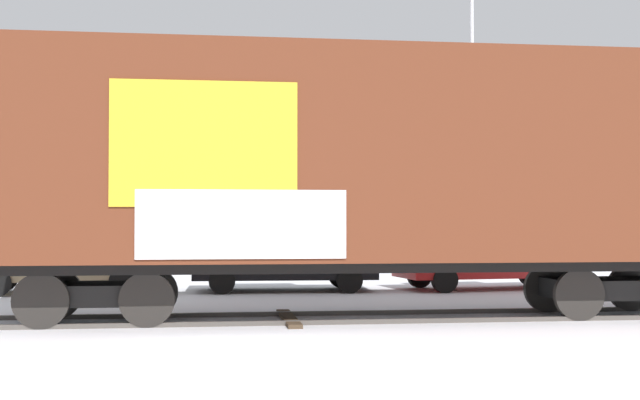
# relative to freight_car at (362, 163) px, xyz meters

# --- Properties ---
(ground_plane) EXTENTS (260.00, 260.00, 0.00)m
(ground_plane) POSITION_rel_freight_car_xyz_m (-0.35, 0.00, -2.81)
(ground_plane) COLOR silver
(track) EXTENTS (60.01, 2.76, 0.08)m
(track) POSITION_rel_freight_car_xyz_m (0.44, -0.00, -2.77)
(track) COLOR #4C4742
(track) RESTS_ON ground_plane
(freight_car) EXTENTS (13.44, 3.26, 4.95)m
(freight_car) POSITION_rel_freight_car_xyz_m (0.00, 0.00, 0.00)
(freight_car) COLOR #5B2B19
(freight_car) RESTS_ON ground_plane
(flagpole) EXTENTS (1.13, 0.80, 9.78)m
(flagpole) POSITION_rel_freight_car_xyz_m (5.47, 10.70, 3.02)
(flagpole) COLOR silver
(flagpole) RESTS_ON ground_plane
(hillside) EXTENTS (152.99, 37.99, 13.51)m
(hillside) POSITION_rel_freight_car_xyz_m (-0.31, 64.12, 1.65)
(hillside) COLOR gray
(hillside) RESTS_ON ground_plane
(parked_car_tan) EXTENTS (4.36, 2.35, 1.57)m
(parked_car_tan) POSITION_rel_freight_car_xyz_m (-6.27, 6.74, -1.99)
(parked_car_tan) COLOR #9E8966
(parked_car_tan) RESTS_ON ground_plane
(parked_car_black) EXTENTS (4.65, 2.18, 1.71)m
(parked_car_black) POSITION_rel_freight_car_xyz_m (-0.83, 6.47, -1.96)
(parked_car_black) COLOR black
(parked_car_black) RESTS_ON ground_plane
(parked_car_red) EXTENTS (4.94, 2.34, 1.75)m
(parked_car_red) POSITION_rel_freight_car_xyz_m (4.54, 6.29, -1.93)
(parked_car_red) COLOR #B21E1E
(parked_car_red) RESTS_ON ground_plane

